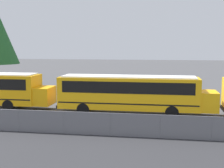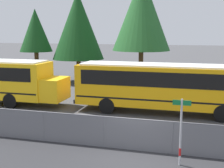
% 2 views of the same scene
% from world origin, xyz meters
% --- Properties ---
extents(school_bus_4, '(12.63, 2.49, 3.13)m').
position_xyz_m(school_bus_4, '(14.24, 6.25, 1.87)').
color(school_bus_4, '#EDA80F').
rests_on(school_bus_4, ground_plane).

